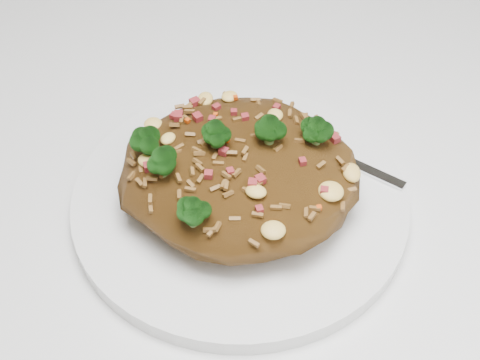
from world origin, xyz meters
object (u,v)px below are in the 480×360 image
Objects in this scene: fried_rice at (239,165)px; fork at (320,148)px; plate at (240,200)px; dining_table at (120,225)px.

fried_rice reaches higher than fork.
fork is at bearing 40.79° from fried_rice.
fried_rice is (-0.00, -0.00, 0.04)m from plate.
plate is at bearing -108.96° from fork.
fork reaches higher than dining_table.
fork is (0.17, 0.00, 0.11)m from dining_table.
fried_rice is 0.08m from fork.
dining_table is at bearing 157.40° from fried_rice.
fork is at bearing 40.88° from plate.
dining_table is 0.16m from plate.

